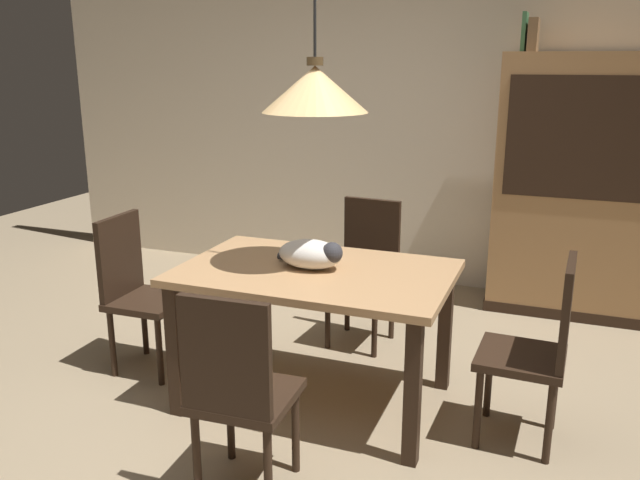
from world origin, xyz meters
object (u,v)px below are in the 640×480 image
at_px(pendant_lamp, 315,89).
at_px(book_green_slim, 524,32).
at_px(dining_table, 315,288).
at_px(chair_near_front, 238,387).
at_px(chair_right_side, 540,344).
at_px(book_brown_thick, 533,35).
at_px(chair_far_back, 366,265).
at_px(cat_sleeping, 312,254).
at_px(hutch_bookcase, 576,193).
at_px(chair_left_side, 137,287).

xyz_separation_m(pendant_lamp, book_green_slim, (0.80, 1.89, 0.32)).
height_order(dining_table, chair_near_front, chair_near_front).
bearing_deg(chair_right_side, book_brown_thick, 97.92).
relative_size(chair_far_back, pendant_lamp, 0.72).
height_order(cat_sleeping, book_green_slim, book_green_slim).
bearing_deg(chair_right_side, hutch_bookcase, 86.64).
bearing_deg(book_brown_thick, hutch_bookcase, -0.23).
relative_size(cat_sleeping, book_brown_thick, 1.63).
height_order(chair_far_back, book_green_slim, book_green_slim).
bearing_deg(book_brown_thick, chair_near_front, -107.26).
bearing_deg(chair_far_back, pendant_lamp, -90.40).
xyz_separation_m(chair_right_side, book_green_slim, (-0.32, 1.89, 1.47)).
xyz_separation_m(chair_near_front, hutch_bookcase, (1.24, 2.77, 0.38)).
relative_size(chair_right_side, cat_sleeping, 2.38).
height_order(chair_left_side, chair_right_side, same).
bearing_deg(chair_far_back, book_green_slim, 51.82).
distance_m(cat_sleeping, book_brown_thick, 2.37).
bearing_deg(pendant_lamp, hutch_bookcase, 56.75).
height_order(chair_right_side, hutch_bookcase, hutch_bookcase).
bearing_deg(hutch_bookcase, chair_right_side, -93.36).
bearing_deg(pendant_lamp, book_brown_thick, 65.44).
height_order(dining_table, chair_right_side, chair_right_side).
height_order(dining_table, book_brown_thick, book_brown_thick).
bearing_deg(chair_left_side, dining_table, 0.07).
bearing_deg(chair_far_back, chair_left_side, -142.21).
distance_m(dining_table, pendant_lamp, 1.01).
distance_m(hutch_bookcase, book_brown_thick, 1.13).
height_order(chair_near_front, chair_left_side, same).
xyz_separation_m(chair_right_side, hutch_bookcase, (0.11, 1.89, 0.38)).
distance_m(dining_table, chair_right_side, 1.14).
distance_m(pendant_lamp, book_green_slim, 2.08).
height_order(chair_far_back, book_brown_thick, book_brown_thick).
xyz_separation_m(cat_sleeping, book_green_slim, (0.82, 1.88, 1.15)).
height_order(dining_table, chair_far_back, chair_far_back).
distance_m(cat_sleeping, pendant_lamp, 0.84).
distance_m(chair_near_front, book_brown_thick, 3.24).
bearing_deg(dining_table, pendant_lamp, -104.04).
bearing_deg(chair_left_side, chair_right_side, -0.03).
bearing_deg(cat_sleeping, chair_far_back, 88.19).
distance_m(chair_far_back, hutch_bookcase, 1.64).
bearing_deg(book_brown_thick, cat_sleeping, -115.20).
bearing_deg(hutch_bookcase, cat_sleeping, -123.83).
relative_size(chair_left_side, book_green_slim, 3.58).
distance_m(chair_left_side, cat_sleeping, 1.15).
height_order(cat_sleeping, book_brown_thick, book_brown_thick).
bearing_deg(chair_left_side, cat_sleeping, 0.56).
bearing_deg(book_green_slim, dining_table, -113.01).
distance_m(dining_table, chair_left_side, 1.14).
height_order(chair_right_side, book_brown_thick, book_brown_thick).
xyz_separation_m(dining_table, pendant_lamp, (-0.00, -0.00, 1.01)).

